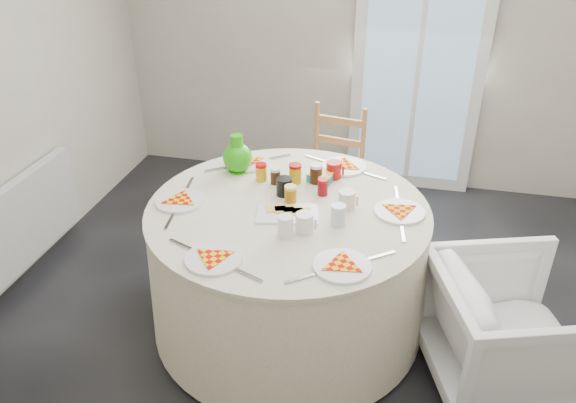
% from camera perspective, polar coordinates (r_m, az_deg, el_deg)
% --- Properties ---
extents(floor, '(4.00, 4.00, 0.00)m').
position_cam_1_polar(floor, '(3.32, 3.14, -13.00)').
color(floor, black).
rests_on(floor, ground).
extents(wall_back, '(4.00, 0.02, 2.60)m').
position_cam_1_polar(wall_back, '(4.53, 8.28, 17.35)').
color(wall_back, '#BCB5A3').
rests_on(wall_back, floor).
extents(glass_door, '(1.00, 0.08, 2.10)m').
position_cam_1_polar(glass_door, '(4.52, 13.17, 13.61)').
color(glass_door, silver).
rests_on(glass_door, floor).
extents(radiator, '(0.07, 1.00, 0.55)m').
position_cam_1_polar(radiator, '(3.96, -24.97, -1.53)').
color(radiator, silver).
rests_on(radiator, floor).
extents(table, '(1.54, 1.54, 0.78)m').
position_cam_1_polar(table, '(3.16, 0.00, -6.71)').
color(table, '#F6EAC3').
rests_on(table, floor).
extents(wooden_chair, '(0.47, 0.45, 0.91)m').
position_cam_1_polar(wooden_chair, '(3.99, 4.41, 3.18)').
color(wooden_chair, '#B57848').
rests_on(wooden_chair, floor).
extents(armchair, '(0.86, 0.88, 0.73)m').
position_cam_1_polar(armchair, '(2.99, 21.73, -11.28)').
color(armchair, white).
rests_on(armchair, floor).
extents(place_settings, '(1.85, 1.85, 0.03)m').
position_cam_1_polar(place_settings, '(2.94, 0.00, -0.51)').
color(place_settings, white).
rests_on(place_settings, table).
extents(jar_cluster, '(0.46, 0.32, 0.12)m').
position_cam_1_polar(jar_cluster, '(3.11, 0.17, 2.37)').
color(jar_cluster, '#86470F').
rests_on(jar_cluster, table).
extents(butter_tub, '(0.16, 0.12, 0.06)m').
position_cam_1_polar(butter_tub, '(3.20, 3.29, 2.42)').
color(butter_tub, teal).
rests_on(butter_tub, table).
extents(green_pitcher, '(0.22, 0.22, 0.22)m').
position_cam_1_polar(green_pitcher, '(3.28, -5.15, 4.74)').
color(green_pitcher, '#26A40D').
rests_on(green_pitcher, table).
extents(cheese_platter, '(0.35, 0.26, 0.04)m').
position_cam_1_polar(cheese_platter, '(2.88, -0.02, -1.21)').
color(cheese_platter, silver).
rests_on(cheese_platter, table).
extents(mugs_glasses, '(0.75, 0.75, 0.12)m').
position_cam_1_polar(mugs_glasses, '(2.91, 2.53, 0.00)').
color(mugs_glasses, gray).
rests_on(mugs_glasses, table).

